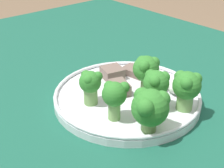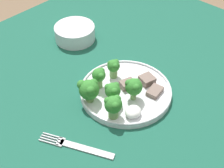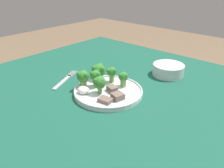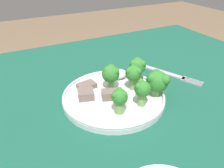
% 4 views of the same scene
% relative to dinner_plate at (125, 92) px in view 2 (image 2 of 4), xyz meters
% --- Properties ---
extents(table, '(1.13, 0.96, 0.73)m').
position_rel_dinner_plate_xyz_m(table, '(0.00, 0.06, -0.11)').
color(table, '#195642').
rests_on(table, ground_plane).
extents(dinner_plate, '(0.24, 0.24, 0.02)m').
position_rel_dinner_plate_xyz_m(dinner_plate, '(0.00, 0.00, 0.00)').
color(dinner_plate, white).
rests_on(dinner_plate, table).
extents(fork, '(0.09, 0.17, 0.00)m').
position_rel_dinner_plate_xyz_m(fork, '(-0.20, -0.03, -0.01)').
color(fork, '#B2B2B7').
rests_on(fork, table).
extents(cream_bowl, '(0.12, 0.12, 0.05)m').
position_rel_dinner_plate_xyz_m(cream_bowl, '(0.08, 0.28, 0.01)').
color(cream_bowl, silver).
rests_on(cream_bowl, table).
extents(broccoli_floret_near_rim_left, '(0.04, 0.04, 0.06)m').
position_rel_dinner_plate_xyz_m(broccoli_floret_near_rim_left, '(-0.05, -0.01, 0.04)').
color(broccoli_floret_near_rim_left, '#709E56').
rests_on(broccoli_floret_near_rim_left, dinner_plate).
extents(broccoli_floret_center_left, '(0.04, 0.03, 0.06)m').
position_rel_dinner_plate_xyz_m(broccoli_floret_center_left, '(-0.03, 0.06, 0.04)').
color(broccoli_floret_center_left, '#709E56').
rests_on(broccoli_floret_center_left, dinner_plate).
extents(broccoli_floret_back_left, '(0.04, 0.04, 0.06)m').
position_rel_dinner_plate_xyz_m(broccoli_floret_back_left, '(-0.08, -0.04, 0.04)').
color(broccoli_floret_back_left, '#709E56').
rests_on(broccoli_floret_back_left, dinner_plate).
extents(broccoli_floret_front_left, '(0.04, 0.04, 0.06)m').
position_rel_dinner_plate_xyz_m(broccoli_floret_front_left, '(-0.01, -0.03, 0.04)').
color(broccoli_floret_front_left, '#709E56').
rests_on(broccoli_floret_front_left, dinner_plate).
extents(broccoli_floret_center_back, '(0.03, 0.03, 0.05)m').
position_rel_dinner_plate_xyz_m(broccoli_floret_center_back, '(0.02, 0.06, 0.04)').
color(broccoli_floret_center_back, '#709E56').
rests_on(broccoli_floret_center_back, dinner_plate).
extents(broccoli_floret_mid_cluster, '(0.05, 0.05, 0.06)m').
position_rel_dinner_plate_xyz_m(broccoli_floret_mid_cluster, '(-0.08, 0.04, 0.04)').
color(broccoli_floret_mid_cluster, '#709E56').
rests_on(broccoli_floret_mid_cluster, dinner_plate).
extents(meat_slice_front_slice, '(0.04, 0.04, 0.02)m').
position_rel_dinner_plate_xyz_m(meat_slice_front_slice, '(0.06, -0.02, 0.01)').
color(meat_slice_front_slice, '#756056').
rests_on(meat_slice_front_slice, dinner_plate).
extents(meat_slice_middle_slice, '(0.04, 0.04, 0.02)m').
position_rel_dinner_plate_xyz_m(meat_slice_middle_slice, '(0.02, 0.01, 0.01)').
color(meat_slice_middle_slice, '#756056').
rests_on(meat_slice_middle_slice, dinner_plate).
extents(meat_slice_rear_slice, '(0.05, 0.04, 0.01)m').
position_rel_dinner_plate_xyz_m(meat_slice_rear_slice, '(0.05, -0.06, 0.01)').
color(meat_slice_rear_slice, '#756056').
rests_on(meat_slice_rear_slice, dinner_plate).
extents(sauce_dollop, '(0.04, 0.04, 0.02)m').
position_rel_dinner_plate_xyz_m(sauce_dollop, '(-0.05, -0.07, 0.01)').
color(sauce_dollop, white).
rests_on(sauce_dollop, dinner_plate).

